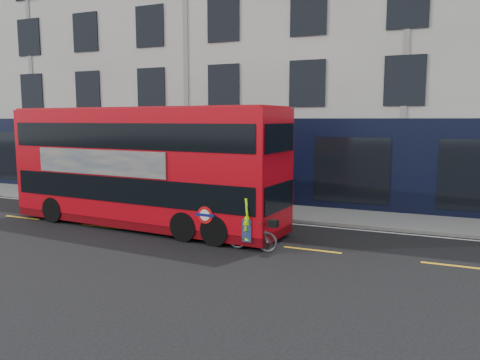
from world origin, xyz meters
The scene contains 8 objects.
ground centered at (0.00, 0.00, 0.00)m, with size 120.00×120.00×0.00m, color black.
pavement centered at (0.00, 6.50, 0.06)m, with size 60.00×3.00×0.12m, color slate.
kerb centered at (0.00, 5.00, 0.07)m, with size 60.00×0.12×0.13m, color slate.
building_terrace centered at (0.00, 12.94, 7.49)m, with size 50.00×10.07×15.00m.
road_edge_line centered at (0.00, 4.70, 0.00)m, with size 58.00×0.10×0.01m, color silver.
lane_dashes centered at (0.00, 1.50, 0.00)m, with size 58.00×0.12×0.01m, color gold, non-canonical shape.
bus centered at (1.48, 2.19, 2.25)m, with size 11.03×3.33×4.38m.
cyclist centered at (6.30, 0.72, 0.72)m, with size 1.67×0.61×2.16m.
Camera 1 is at (11.43, -12.11, 3.97)m, focal length 35.00 mm.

